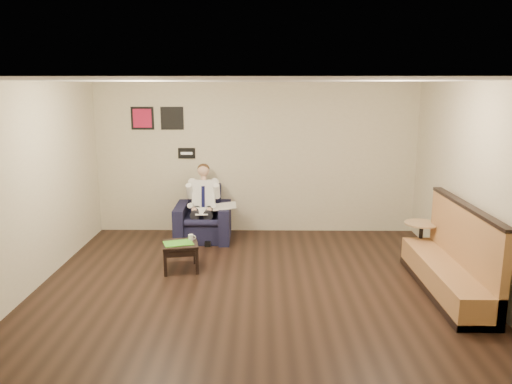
{
  "coord_description": "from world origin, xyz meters",
  "views": [
    {
      "loc": [
        0.1,
        -6.27,
        2.74
      ],
      "look_at": [
        0.02,
        1.2,
        1.14
      ],
      "focal_mm": 35.0,
      "sensor_mm": 36.0,
      "label": 1
    }
  ],
  "objects_px": {
    "green_folder": "(178,243)",
    "coffee_mug": "(191,237)",
    "seated_man": "(202,206)",
    "cafe_table": "(420,243)",
    "banquette": "(447,250)",
    "smartphone": "(183,240)",
    "side_table": "(181,256)",
    "armchair": "(203,214)"
  },
  "relations": [
    {
      "from": "armchair",
      "to": "green_folder",
      "type": "bearing_deg",
      "value": -98.19
    },
    {
      "from": "seated_man",
      "to": "green_folder",
      "type": "bearing_deg",
      "value": -98.88
    },
    {
      "from": "green_folder",
      "to": "smartphone",
      "type": "distance_m",
      "value": 0.19
    },
    {
      "from": "green_folder",
      "to": "smartphone",
      "type": "bearing_deg",
      "value": 77.53
    },
    {
      "from": "armchair",
      "to": "smartphone",
      "type": "bearing_deg",
      "value": -97.47
    },
    {
      "from": "side_table",
      "to": "cafe_table",
      "type": "distance_m",
      "value": 3.74
    },
    {
      "from": "green_folder",
      "to": "cafe_table",
      "type": "height_order",
      "value": "cafe_table"
    },
    {
      "from": "armchair",
      "to": "coffee_mug",
      "type": "xyz_separation_m",
      "value": [
        -0.03,
        -1.4,
        -0.0
      ]
    },
    {
      "from": "banquette",
      "to": "cafe_table",
      "type": "height_order",
      "value": "banquette"
    },
    {
      "from": "smartphone",
      "to": "cafe_table",
      "type": "distance_m",
      "value": 3.71
    },
    {
      "from": "seated_man",
      "to": "cafe_table",
      "type": "relative_size",
      "value": 1.98
    },
    {
      "from": "cafe_table",
      "to": "side_table",
      "type": "bearing_deg",
      "value": -174.5
    },
    {
      "from": "seated_man",
      "to": "smartphone",
      "type": "height_order",
      "value": "seated_man"
    },
    {
      "from": "armchair",
      "to": "smartphone",
      "type": "height_order",
      "value": "armchair"
    },
    {
      "from": "seated_man",
      "to": "coffee_mug",
      "type": "xyz_separation_m",
      "value": [
        -0.03,
        -1.28,
        -0.18
      ]
    },
    {
      "from": "green_folder",
      "to": "cafe_table",
      "type": "relative_size",
      "value": 0.65
    },
    {
      "from": "green_folder",
      "to": "coffee_mug",
      "type": "bearing_deg",
      "value": 45.18
    },
    {
      "from": "armchair",
      "to": "green_folder",
      "type": "height_order",
      "value": "armchair"
    },
    {
      "from": "seated_man",
      "to": "banquette",
      "type": "xyz_separation_m",
      "value": [
        3.54,
        -2.2,
        -0.05
      ]
    },
    {
      "from": "side_table",
      "to": "green_folder",
      "type": "height_order",
      "value": "green_folder"
    },
    {
      "from": "banquette",
      "to": "side_table",
      "type": "bearing_deg",
      "value": 168.12
    },
    {
      "from": "banquette",
      "to": "cafe_table",
      "type": "distance_m",
      "value": 1.17
    },
    {
      "from": "armchair",
      "to": "side_table",
      "type": "xyz_separation_m",
      "value": [
        -0.17,
        -1.55,
        -0.26
      ]
    },
    {
      "from": "green_folder",
      "to": "banquette",
      "type": "height_order",
      "value": "banquette"
    },
    {
      "from": "coffee_mug",
      "to": "armchair",
      "type": "bearing_deg",
      "value": 88.94
    },
    {
      "from": "smartphone",
      "to": "cafe_table",
      "type": "relative_size",
      "value": 0.2
    },
    {
      "from": "seated_man",
      "to": "green_folder",
      "type": "height_order",
      "value": "seated_man"
    },
    {
      "from": "coffee_mug",
      "to": "smartphone",
      "type": "distance_m",
      "value": 0.13
    },
    {
      "from": "armchair",
      "to": "banquette",
      "type": "height_order",
      "value": "banquette"
    },
    {
      "from": "coffee_mug",
      "to": "cafe_table",
      "type": "relative_size",
      "value": 0.14
    },
    {
      "from": "banquette",
      "to": "cafe_table",
      "type": "bearing_deg",
      "value": 89.5
    },
    {
      "from": "coffee_mug",
      "to": "banquette",
      "type": "distance_m",
      "value": 3.69
    },
    {
      "from": "seated_man",
      "to": "side_table",
      "type": "bearing_deg",
      "value": -98.06
    },
    {
      "from": "armchair",
      "to": "seated_man",
      "type": "distance_m",
      "value": 0.21
    },
    {
      "from": "side_table",
      "to": "banquette",
      "type": "bearing_deg",
      "value": -11.88
    },
    {
      "from": "green_folder",
      "to": "cafe_table",
      "type": "distance_m",
      "value": 3.76
    },
    {
      "from": "armchair",
      "to": "banquette",
      "type": "relative_size",
      "value": 0.42
    },
    {
      "from": "smartphone",
      "to": "cafe_table",
      "type": "xyz_separation_m",
      "value": [
        3.7,
        0.2,
        -0.1
      ]
    },
    {
      "from": "coffee_mug",
      "to": "green_folder",
      "type": "bearing_deg",
      "value": -134.82
    },
    {
      "from": "armchair",
      "to": "seated_man",
      "type": "height_order",
      "value": "seated_man"
    },
    {
      "from": "side_table",
      "to": "smartphone",
      "type": "distance_m",
      "value": 0.27
    },
    {
      "from": "side_table",
      "to": "coffee_mug",
      "type": "height_order",
      "value": "coffee_mug"
    }
  ]
}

